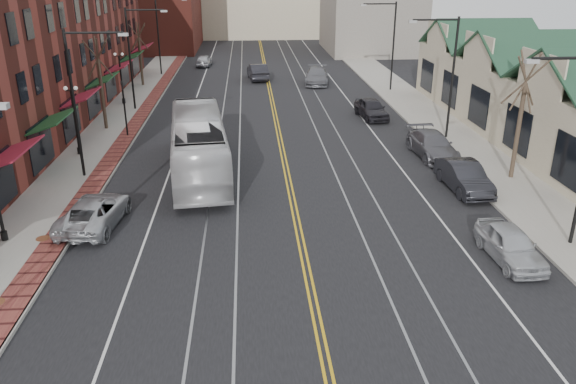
{
  "coord_description": "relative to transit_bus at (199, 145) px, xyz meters",
  "views": [
    {
      "loc": [
        -2.14,
        -14.56,
        11.18
      ],
      "look_at": [
        -0.5,
        8.06,
        2.0
      ],
      "focal_mm": 35.0,
      "sensor_mm": 36.0,
      "label": 1
    }
  ],
  "objects": [
    {
      "name": "ground",
      "position": [
        5.0,
        -16.25,
        -1.7
      ],
      "size": [
        160.0,
        160.0,
        0.0
      ],
      "primitive_type": "plane",
      "color": "black",
      "rests_on": "ground"
    },
    {
      "name": "sidewalk_left",
      "position": [
        -7.0,
        3.75,
        -1.63
      ],
      "size": [
        4.0,
        120.0,
        0.15
      ],
      "primitive_type": "cube",
      "color": "gray",
      "rests_on": "ground"
    },
    {
      "name": "sidewalk_right",
      "position": [
        17.0,
        3.75,
        -1.63
      ],
      "size": [
        4.0,
        120.0,
        0.15
      ],
      "primitive_type": "cube",
      "color": "gray",
      "rests_on": "ground"
    },
    {
      "name": "building_left",
      "position": [
        -14.0,
        10.75,
        3.8
      ],
      "size": [
        10.0,
        50.0,
        11.0
      ],
      "primitive_type": "cube",
      "color": "maroon",
      "rests_on": "ground"
    },
    {
      "name": "building_right",
      "position": [
        23.0,
        3.75,
        0.6
      ],
      "size": [
        8.0,
        36.0,
        4.6
      ],
      "primitive_type": "cube",
      "color": "#B7AC8D",
      "rests_on": "ground"
    },
    {
      "name": "backdrop_mid",
      "position": [
        5.0,
        68.75,
        2.8
      ],
      "size": [
        22.0,
        14.0,
        9.0
      ],
      "primitive_type": "cube",
      "color": "#B7AC8D",
      "rests_on": "ground"
    },
    {
      "name": "backdrop_right",
      "position": [
        20.0,
        48.75,
        3.8
      ],
      "size": [
        12.0,
        16.0,
        11.0
      ],
      "primitive_type": "cube",
      "color": "slate",
      "rests_on": "ground"
    },
    {
      "name": "streetlight_l_1",
      "position": [
        -6.05,
        -0.25,
        3.32
      ],
      "size": [
        3.33,
        0.25,
        8.0
      ],
      "color": "black",
      "rests_on": "sidewalk_left"
    },
    {
      "name": "streetlight_l_2",
      "position": [
        -6.05,
        15.75,
        3.32
      ],
      "size": [
        3.33,
        0.25,
        8.0
      ],
      "color": "black",
      "rests_on": "sidewalk_left"
    },
    {
      "name": "streetlight_l_3",
      "position": [
        -6.05,
        31.75,
        3.32
      ],
      "size": [
        3.33,
        0.25,
        8.0
      ],
      "color": "black",
      "rests_on": "sidewalk_left"
    },
    {
      "name": "streetlight_r_1",
      "position": [
        16.05,
        5.75,
        3.32
      ],
      "size": [
        3.33,
        0.25,
        8.0
      ],
      "color": "black",
      "rests_on": "sidewalk_right"
    },
    {
      "name": "streetlight_r_2",
      "position": [
        16.05,
        21.75,
        3.32
      ],
      "size": [
        3.33,
        0.25,
        8.0
      ],
      "color": "black",
      "rests_on": "sidewalk_right"
    },
    {
      "name": "lamppost_l_2",
      "position": [
        -7.8,
        3.75,
        0.5
      ],
      "size": [
        0.84,
        0.28,
        4.27
      ],
      "color": "black",
      "rests_on": "sidewalk_left"
    },
    {
      "name": "lamppost_l_3",
      "position": [
        -7.8,
        17.75,
        0.5
      ],
      "size": [
        0.84,
        0.28,
        4.27
      ],
      "color": "black",
      "rests_on": "sidewalk_left"
    },
    {
      "name": "tree_left_near",
      "position": [
        -7.5,
        9.75,
        1.81
      ],
      "size": [
        1.78,
        1.37,
        6.48
      ],
      "color": "#382B21",
      "rests_on": "sidewalk_left"
    },
    {
      "name": "tree_left_far",
      "position": [
        -7.5,
        25.75,
        1.57
      ],
      "size": [
        1.66,
        1.28,
        6.02
      ],
      "color": "#382B21",
      "rests_on": "sidewalk_left"
    },
    {
      "name": "tree_right_mid",
      "position": [
        17.5,
        -2.25,
        2.05
      ],
      "size": [
        1.9,
        1.46,
        6.93
      ],
      "color": "#382B21",
      "rests_on": "sidewalk_right"
    },
    {
      "name": "manhole_far",
      "position": [
        -6.2,
        -8.25,
        -1.54
      ],
      "size": [
        0.6,
        0.6,
        0.02
      ],
      "primitive_type": "cylinder",
      "color": "#592D19",
      "rests_on": "sidewalk_left"
    },
    {
      "name": "traffic_signal",
      "position": [
        -5.6,
        7.75,
        0.65
      ],
      "size": [
        0.18,
        0.15,
        3.8
      ],
      "color": "black",
      "rests_on": "sidewalk_left"
    },
    {
      "name": "transit_bus",
      "position": [
        0.0,
        0.0,
        0.0
      ],
      "size": [
        4.14,
        12.46,
        3.41
      ],
      "primitive_type": "imported",
      "rotation": [
        0.0,
        0.0,
        3.25
      ],
      "color": "silver",
      "rests_on": "ground"
    },
    {
      "name": "parked_suv",
      "position": [
        -4.3,
        -6.76,
        -1.01
      ],
      "size": [
        2.84,
        5.22,
        1.39
      ],
      "primitive_type": "imported",
      "rotation": [
        0.0,
        0.0,
        3.03
      ],
      "color": "#B4B7BB",
      "rests_on": "ground"
    },
    {
      "name": "parked_car_a",
      "position": [
        13.31,
        -11.29,
        -1.01
      ],
      "size": [
        1.81,
        4.14,
        1.39
      ],
      "primitive_type": "imported",
      "rotation": [
        0.0,
        0.0,
        0.04
      ],
      "color": "#B7BABF",
      "rests_on": "ground"
    },
    {
      "name": "parked_car_b",
      "position": [
        14.2,
        -3.67,
        -0.94
      ],
      "size": [
        1.85,
        4.73,
        1.53
      ],
      "primitive_type": "imported",
      "rotation": [
        0.0,
        0.0,
        0.05
      ],
      "color": "black",
      "rests_on": "ground"
    },
    {
      "name": "parked_car_c",
      "position": [
        14.3,
        2.05,
        -0.95
      ],
      "size": [
        2.4,
        5.3,
        1.51
      ],
      "primitive_type": "imported",
      "rotation": [
        0.0,
        0.0,
        0.06
      ],
      "color": "#58585F",
      "rests_on": "ground"
    },
    {
      "name": "parked_car_d",
      "position": [
        12.5,
        11.74,
        -0.93
      ],
      "size": [
        2.29,
        4.71,
        1.55
      ],
      "primitive_type": "imported",
      "rotation": [
        0.0,
        0.0,
        0.1
      ],
      "color": "black",
      "rests_on": "ground"
    },
    {
      "name": "distant_car_left",
      "position": [
        3.97,
        28.44,
        -0.88
      ],
      "size": [
        2.31,
        5.17,
        1.65
      ],
      "primitive_type": "imported",
      "rotation": [
        0.0,
        0.0,
        3.26
      ],
      "color": "black",
      "rests_on": "ground"
    },
    {
      "name": "distant_car_right",
      "position": [
        9.87,
        25.75,
        -0.9
      ],
      "size": [
        3.0,
        5.82,
        1.62
      ],
      "primitive_type": "imported",
      "rotation": [
        0.0,
        0.0,
        -0.14
      ],
      "color": "slate",
      "rests_on": "ground"
    },
    {
      "name": "distant_car_far",
      "position": [
        -2.21,
        37.35,
        -1.02
      ],
      "size": [
        1.91,
        4.14,
        1.37
      ],
      "primitive_type": "imported",
      "rotation": [
        0.0,
        0.0,
        3.07
      ],
      "color": "#AEAFB5",
      "rests_on": "ground"
    }
  ]
}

